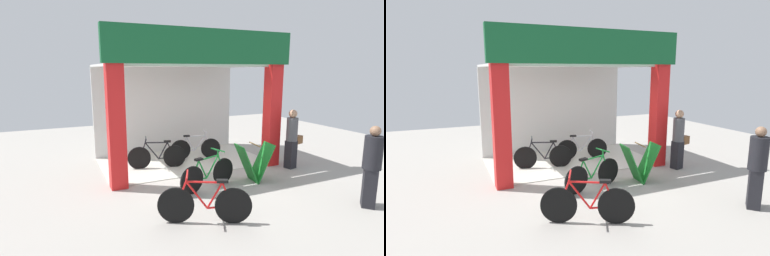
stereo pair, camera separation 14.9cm
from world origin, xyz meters
TOP-DOWN VIEW (x-y plane):
  - ground_plane at (0.00, 0.00)m, footprint 17.65×17.65m
  - shop_facade at (0.00, 1.34)m, footprint 5.03×3.03m
  - bicycle_inside_0 at (-0.93, 1.02)m, footprint 1.60×0.51m
  - bicycle_inside_1 at (0.46, 1.42)m, footprint 1.57×0.46m
  - bicycle_parked_0 at (-0.33, -0.95)m, footprint 1.59×0.54m
  - bicycle_parked_1 at (-1.14, -2.39)m, footprint 1.57×0.78m
  - sandwich_board_sign at (0.95, -0.96)m, footprint 0.94×0.61m
  - pedestrian_0 at (2.56, -0.51)m, footprint 0.63×0.37m
  - pedestrian_1 at (2.22, -3.14)m, footprint 0.55×0.53m

SIDE VIEW (x-z plane):
  - ground_plane at x=0.00m, z-range 0.00..0.00m
  - bicycle_inside_1 at x=0.46m, z-range -0.09..0.79m
  - bicycle_inside_0 at x=-0.93m, z-range -0.09..0.81m
  - bicycle_parked_0 at x=-0.33m, z-range -0.09..0.81m
  - bicycle_parked_1 at x=-1.14m, z-range -0.09..0.85m
  - sandwich_board_sign at x=0.95m, z-range 0.00..0.96m
  - pedestrian_0 at x=2.56m, z-range 0.02..1.69m
  - pedestrian_1 at x=2.22m, z-range 0.03..1.70m
  - shop_facade at x=0.00m, z-range 0.11..3.85m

